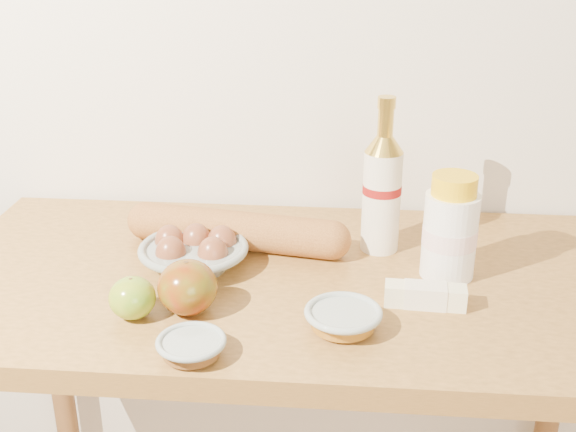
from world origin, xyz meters
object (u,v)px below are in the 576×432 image
object	(u,v)px
egg_bowl	(194,252)
baguette	(236,230)
bourbon_bottle	(382,190)
table	(289,337)
cream_bottle	(450,230)

from	to	relation	value
egg_bowl	baguette	distance (m)	0.10
bourbon_bottle	baguette	distance (m)	0.27
table	egg_bowl	xyz separation A→B (m)	(-0.17, 0.01, 0.15)
cream_bottle	egg_bowl	size ratio (longest dim) A/B	0.89
table	egg_bowl	distance (m)	0.22
cream_bottle	egg_bowl	world-z (taller)	cream_bottle
bourbon_bottle	table	bearing A→B (deg)	-159.04
bourbon_bottle	cream_bottle	bearing A→B (deg)	-55.73
bourbon_bottle	baguette	xyz separation A→B (m)	(-0.26, -0.02, -0.08)
egg_bowl	table	bearing A→B (deg)	-4.97
bourbon_bottle	egg_bowl	distance (m)	0.34
cream_bottle	baguette	distance (m)	0.38
cream_bottle	table	bearing A→B (deg)	-154.75
baguette	bourbon_bottle	bearing A→B (deg)	13.27
cream_bottle	egg_bowl	bearing A→B (deg)	-158.54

